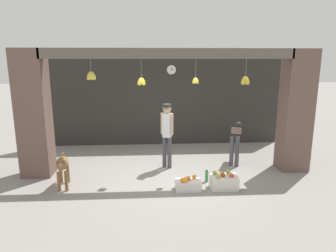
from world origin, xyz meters
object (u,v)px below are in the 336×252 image
fruit_crate_oranges (188,185)px  wall_clock (171,70)px  shopkeeper (167,130)px  fruit_crate_apples (224,182)px  dog (62,165)px  worker_stooping (236,138)px  water_bottle (207,176)px

fruit_crate_oranges → wall_clock: size_ratio=1.79×
shopkeeper → fruit_crate_apples: (1.18, -1.41, -0.85)m
dog → fruit_crate_apples: (3.57, -0.29, -0.35)m
dog → worker_stooping: 4.49m
shopkeeper → water_bottle: (0.87, -1.00, -0.88)m
fruit_crate_apples → dog: bearing=175.3°
worker_stooping → water_bottle: size_ratio=3.86×
wall_clock → fruit_crate_oranges: bearing=-88.5°
worker_stooping → water_bottle: worker_stooping is taller
worker_stooping → water_bottle: 1.70m
worker_stooping → fruit_crate_apples: (-0.71, -1.63, -0.56)m
fruit_crate_oranges → wall_clock: wall_clock is taller
fruit_crate_oranges → wall_clock: (-0.09, 3.70, 2.36)m
shopkeeper → dog: bearing=48.5°
fruit_crate_oranges → fruit_crate_apples: (0.81, 0.02, 0.04)m
worker_stooping → fruit_crate_oranges: size_ratio=1.97×
dog → fruit_crate_oranges: 2.81m
dog → wall_clock: (2.67, 3.38, 1.97)m
dog → shopkeeper: shopkeeper is taller
shopkeeper → water_bottle: bearing=154.3°
dog → fruit_crate_apples: dog is taller
fruit_crate_oranges → fruit_crate_apples: bearing=1.6°
shopkeeper → worker_stooping: (1.89, 0.22, -0.29)m
shopkeeper → fruit_crate_apples: shopkeeper is taller
shopkeeper → fruit_crate_oranges: shopkeeper is taller
water_bottle → wall_clock: 4.07m
dog → shopkeeper: bearing=104.6°
dog → wall_clock: 4.73m
shopkeeper → fruit_crate_apples: 2.03m
shopkeeper → water_bottle: size_ratio=6.05×
worker_stooping → fruit_crate_apples: 1.86m
shopkeeper → worker_stooping: bearing=-150.1°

